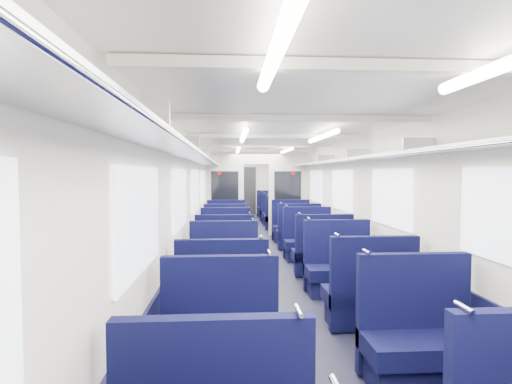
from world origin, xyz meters
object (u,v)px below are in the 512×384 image
object	(u,v)px
seat_24	(227,212)
seat_13	(322,256)
seat_20	(227,220)
seat_26	(227,209)
seat_14	(225,245)
seat_7	(420,343)
seat_16	(226,235)
seat_19	(291,228)
seat_8	(222,304)
seat_27	(269,209)
seat_12	(225,257)
seat_21	(281,219)
seat_23	(276,215)
seat_22	(227,215)
bulkhead	(256,192)
seat_10	(224,273)
seat_11	(339,271)
seat_25	(273,212)
seat_6	(220,348)
seat_9	(369,298)
seat_15	(308,243)
end_door	(247,191)
seat_18	(226,229)
seat_17	(298,235)

from	to	relation	value
seat_24	seat_13	bearing A→B (deg)	-77.92
seat_20	seat_26	bearing A→B (deg)	90.00
seat_20	seat_14	bearing A→B (deg)	-90.00
seat_7	seat_16	size ratio (longest dim) A/B	1.00
seat_14	seat_19	size ratio (longest dim) A/B	1.00
seat_8	seat_27	bearing A→B (deg)	81.73
seat_12	seat_21	size ratio (longest dim) A/B	1.00
seat_23	seat_26	size ratio (longest dim) A/B	1.00
seat_16	seat_20	size ratio (longest dim) A/B	1.00
seat_22	seat_27	size ratio (longest dim) A/B	1.00
bulkhead	seat_8	xyz separation A→B (m)	(-0.83, -6.86, -0.90)
seat_10	seat_11	bearing A→B (deg)	1.01
seat_23	seat_25	xyz separation A→B (m)	(0.00, 1.11, 0.00)
seat_6	seat_9	xyz separation A→B (m)	(1.66, 1.19, 0.00)
seat_23	seat_7	bearing A→B (deg)	-90.00
seat_15	seat_27	bearing A→B (deg)	90.00
seat_24	seat_10	bearing A→B (deg)	-90.00
seat_14	seat_27	world-z (taller)	same
seat_7	seat_13	xyz separation A→B (m)	(0.00, 3.52, 0.00)
seat_6	seat_10	size ratio (longest dim) A/B	1.00
seat_23	seat_20	bearing A→B (deg)	-141.71
seat_13	seat_10	bearing A→B (deg)	-147.04
seat_12	seat_27	world-z (taller)	same
seat_24	seat_22	bearing A→B (deg)	-90.00
bulkhead	seat_26	distance (m)	4.78
bulkhead	seat_23	xyz separation A→B (m)	(0.83, 2.26, -0.90)
end_door	seat_11	distance (m)	11.41
seat_24	seat_27	world-z (taller)	same
seat_16	seat_7	bearing A→B (deg)	-74.21
seat_12	seat_15	size ratio (longest dim) A/B	1.00
seat_12	seat_14	size ratio (longest dim) A/B	1.00
seat_10	seat_15	world-z (taller)	same
seat_7	seat_10	size ratio (longest dim) A/B	1.00
seat_18	seat_21	bearing A→B (deg)	52.26
end_door	seat_26	bearing A→B (deg)	-123.52
seat_12	seat_24	size ratio (longest dim) A/B	1.00
seat_13	seat_22	world-z (taller)	same
seat_17	seat_26	distance (m)	6.90
seat_11	seat_16	xyz separation A→B (m)	(-1.66, 3.39, 0.00)
seat_18	seat_21	size ratio (longest dim) A/B	1.00
end_door	seat_12	distance (m)	10.32
seat_7	seat_11	size ratio (longest dim) A/B	1.00
seat_7	seat_26	size ratio (longest dim) A/B	1.00
end_door	seat_13	size ratio (longest dim) A/B	1.83
seat_7	seat_21	bearing A→B (deg)	90.00
seat_15	seat_25	size ratio (longest dim) A/B	1.00
seat_22	seat_25	distance (m)	2.02
seat_27	seat_24	bearing A→B (deg)	-142.91
seat_10	seat_12	bearing A→B (deg)	90.00
seat_9	seat_22	distance (m)	9.15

